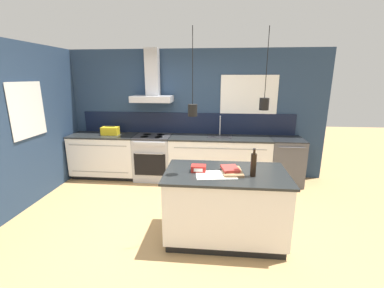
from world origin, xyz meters
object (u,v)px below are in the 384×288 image
(red_supply_box, at_px, (199,168))
(oven_range, at_px, (154,157))
(bottle_on_island, at_px, (253,164))
(yellow_toolbox, at_px, (110,131))
(dishwasher, at_px, (285,161))
(book_stack, at_px, (231,171))

(red_supply_box, bearing_deg, oven_range, 118.99)
(bottle_on_island, bearing_deg, yellow_toolbox, 142.20)
(oven_range, bearing_deg, dishwasher, 0.09)
(dishwasher, bearing_deg, yellow_toolbox, 180.00)
(dishwasher, xyz_separation_m, red_supply_box, (-1.58, -1.93, 0.50))
(red_supply_box, relative_size, yellow_toolbox, 0.54)
(oven_range, height_order, yellow_toolbox, yellow_toolbox)
(dishwasher, xyz_separation_m, bottle_on_island, (-0.92, -2.03, 0.60))
(red_supply_box, bearing_deg, dishwasher, 50.67)
(bottle_on_island, relative_size, yellow_toolbox, 1.01)
(yellow_toolbox, bearing_deg, dishwasher, -0.00)
(bottle_on_island, bearing_deg, red_supply_box, 171.79)
(book_stack, xyz_separation_m, yellow_toolbox, (-2.36, 1.93, 0.05))
(oven_range, xyz_separation_m, bottle_on_island, (1.73, -2.02, 0.60))
(oven_range, xyz_separation_m, red_supply_box, (1.07, -1.93, 0.50))
(dishwasher, height_order, bottle_on_island, bottle_on_island)
(dishwasher, bearing_deg, book_stack, -121.26)
(book_stack, distance_m, red_supply_box, 0.41)
(oven_range, relative_size, dishwasher, 1.00)
(book_stack, bearing_deg, oven_range, 127.42)
(dishwasher, xyz_separation_m, book_stack, (-1.17, -1.93, 0.48))
(red_supply_box, xyz_separation_m, yellow_toolbox, (-1.95, 1.93, 0.04))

